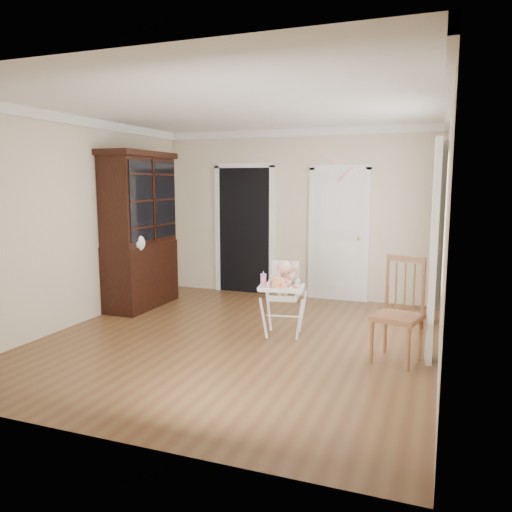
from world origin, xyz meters
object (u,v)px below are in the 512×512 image
(cake, at_px, (279,283))
(china_cabinet, at_px, (140,230))
(sippy_cup, at_px, (263,279))
(dining_chair, at_px, (399,314))
(high_chair, at_px, (284,290))

(cake, bearing_deg, china_cabinet, 160.80)
(cake, bearing_deg, sippy_cup, 166.53)
(sippy_cup, xyz_separation_m, dining_chair, (1.59, -0.29, -0.20))
(high_chair, xyz_separation_m, china_cabinet, (-2.44, 0.65, 0.59))
(high_chair, bearing_deg, sippy_cup, -153.24)
(high_chair, bearing_deg, dining_chair, -27.82)
(sippy_cup, bearing_deg, high_chair, 36.79)
(high_chair, relative_size, dining_chair, 0.84)
(cake, height_order, china_cabinet, china_cabinet)
(cake, height_order, dining_chair, dining_chair)
(high_chair, height_order, cake, high_chair)
(cake, xyz_separation_m, dining_chair, (1.38, -0.24, -0.18))
(cake, xyz_separation_m, sippy_cup, (-0.21, 0.05, 0.02))
(dining_chair, bearing_deg, cake, -174.94)
(china_cabinet, height_order, dining_chair, china_cabinet)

